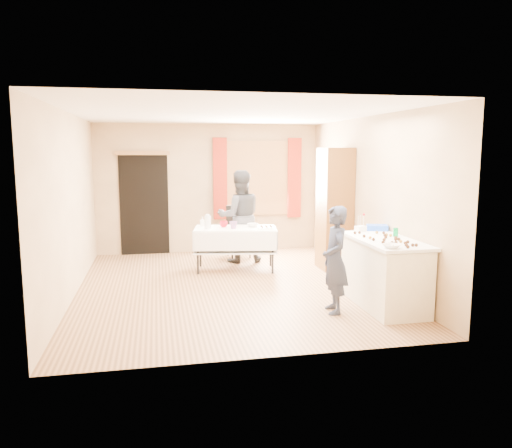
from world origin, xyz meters
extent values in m
cube|color=#9E7047|center=(0.00, 0.00, -0.01)|extent=(4.50, 5.50, 0.02)
cube|color=white|center=(0.00, 0.00, 2.61)|extent=(4.50, 5.50, 0.02)
cube|color=tan|center=(0.00, 2.76, 1.30)|extent=(4.50, 0.02, 2.60)
cube|color=tan|center=(0.00, -2.76, 1.30)|extent=(4.50, 0.02, 2.60)
cube|color=tan|center=(-2.26, 0.00, 1.30)|extent=(0.02, 5.50, 2.60)
cube|color=tan|center=(2.26, 0.00, 1.30)|extent=(0.02, 5.50, 2.60)
cube|color=olive|center=(1.00, 2.72, 1.50)|extent=(1.32, 0.06, 1.52)
cube|color=white|center=(1.00, 2.71, 1.50)|extent=(1.20, 0.02, 1.40)
cube|color=maroon|center=(0.22, 2.67, 1.50)|extent=(0.28, 0.06, 1.65)
cube|color=maroon|center=(1.78, 2.67, 1.50)|extent=(0.28, 0.06, 1.65)
cube|color=black|center=(-1.30, 2.73, 1.00)|extent=(0.95, 0.04, 2.00)
cube|color=olive|center=(-1.30, 2.70, 2.02)|extent=(1.05, 0.06, 0.08)
cube|color=brown|center=(1.99, 0.81, 1.06)|extent=(0.50, 0.60, 2.11)
cube|color=beige|center=(1.89, -1.39, 0.43)|extent=(0.65, 1.44, 0.86)
cube|color=white|center=(1.89, -1.39, 0.89)|extent=(0.71, 1.50, 0.04)
cube|color=white|center=(0.26, 1.01, 0.73)|extent=(1.47, 0.91, 0.04)
cube|color=black|center=(0.50, 2.08, 0.44)|extent=(0.45, 0.45, 0.06)
cube|color=black|center=(0.48, 2.26, 0.70)|extent=(0.41, 0.08, 0.59)
imported|color=#20263D|center=(1.15, -1.51, 0.69)|extent=(0.55, 0.40, 1.38)
imported|color=black|center=(0.45, 1.65, 0.86)|extent=(0.83, 0.65, 1.71)
cylinder|color=#01973E|center=(2.10, -1.25, 0.97)|extent=(0.08, 0.08, 0.12)
imported|color=white|center=(1.68, -1.98, 0.93)|extent=(0.35, 0.35, 0.05)
cube|color=white|center=(1.81, -0.74, 0.95)|extent=(0.18, 0.15, 0.08)
cube|color=blue|center=(2.09, -0.69, 0.95)|extent=(0.35, 0.29, 0.08)
cylinder|color=silver|center=(-0.22, 0.98, 0.86)|extent=(0.14, 0.14, 0.22)
imported|color=red|center=(0.07, 1.09, 0.80)|extent=(0.24, 0.24, 0.11)
imported|color=red|center=(0.21, 0.89, 0.81)|extent=(0.15, 0.15, 0.12)
imported|color=white|center=(0.58, 1.05, 0.78)|extent=(0.35, 0.35, 0.06)
cube|color=white|center=(0.77, 0.81, 0.76)|extent=(0.31, 0.24, 0.02)
imported|color=white|center=(-0.28, 1.28, 0.83)|extent=(0.08, 0.08, 0.17)
sphere|color=#3F2314|center=(1.95, -1.69, 0.93)|extent=(0.04, 0.04, 0.04)
sphere|color=black|center=(1.90, -1.94, 0.93)|extent=(0.04, 0.04, 0.04)
sphere|color=black|center=(1.64, -0.95, 0.93)|extent=(0.04, 0.04, 0.04)
sphere|color=black|center=(2.02, -1.44, 0.93)|extent=(0.04, 0.04, 0.04)
sphere|color=black|center=(1.97, -1.95, 0.93)|extent=(0.04, 0.04, 0.04)
sphere|color=black|center=(1.86, -1.75, 0.93)|extent=(0.04, 0.04, 0.04)
sphere|color=#3F2314|center=(1.68, -1.36, 0.93)|extent=(0.04, 0.04, 0.04)
sphere|color=black|center=(1.80, -1.76, 0.93)|extent=(0.04, 0.04, 0.04)
sphere|color=black|center=(1.66, -1.23, 0.93)|extent=(0.04, 0.04, 0.04)
sphere|color=black|center=(1.70, -1.70, 0.93)|extent=(0.04, 0.04, 0.04)
sphere|color=black|center=(1.80, -1.54, 0.93)|extent=(0.04, 0.04, 0.04)
sphere|color=black|center=(2.03, -1.04, 0.93)|extent=(0.04, 0.04, 0.04)
sphere|color=#3F2314|center=(2.01, -1.18, 0.93)|extent=(0.04, 0.04, 0.04)
sphere|color=black|center=(2.00, -1.54, 0.93)|extent=(0.04, 0.04, 0.04)
sphere|color=black|center=(1.96, -1.54, 0.93)|extent=(0.04, 0.04, 0.04)
sphere|color=black|center=(2.02, -1.96, 0.93)|extent=(0.04, 0.04, 0.04)
sphere|color=black|center=(1.90, -1.37, 0.93)|extent=(0.04, 0.04, 0.04)
sphere|color=black|center=(1.71, -0.95, 0.93)|extent=(0.04, 0.04, 0.04)
sphere|color=#3F2314|center=(1.96, -0.98, 0.93)|extent=(0.04, 0.04, 0.04)
sphere|color=black|center=(2.02, -1.74, 0.93)|extent=(0.04, 0.04, 0.04)
sphere|color=black|center=(1.67, -1.49, 0.93)|extent=(0.04, 0.04, 0.04)
sphere|color=black|center=(1.86, -2.05, 0.93)|extent=(0.04, 0.04, 0.04)
sphere|color=black|center=(1.84, -1.79, 0.93)|extent=(0.04, 0.04, 0.04)
sphere|color=black|center=(1.96, -1.22, 0.93)|extent=(0.04, 0.04, 0.04)
sphere|color=#3F2314|center=(2.04, -1.24, 0.93)|extent=(0.04, 0.04, 0.04)
sphere|color=black|center=(2.02, -1.42, 0.93)|extent=(0.04, 0.04, 0.04)
sphere|color=black|center=(1.68, -2.03, 0.93)|extent=(0.04, 0.04, 0.04)
sphere|color=black|center=(1.95, -1.81, 0.93)|extent=(0.04, 0.04, 0.04)
camera|label=1|loc=(-1.06, -7.40, 2.06)|focal=35.00mm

